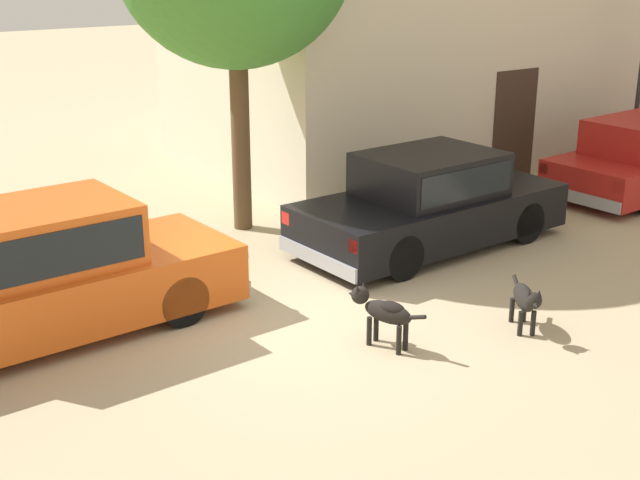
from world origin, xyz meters
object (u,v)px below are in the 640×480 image
stray_dog_spotted (526,300)px  stray_dog_tan (382,310)px  parked_sedan_second (430,201)px  parked_sedan_nearest (45,272)px

stray_dog_spotted → stray_dog_tan: 1.74m
parked_sedan_second → stray_dog_spotted: (-1.08, -2.93, -0.31)m
parked_sedan_second → stray_dog_spotted: bearing=-113.2°
parked_sedan_second → stray_dog_tan: size_ratio=4.43×
parked_sedan_nearest → parked_sedan_second: bearing=-4.9°
parked_sedan_second → stray_dog_spotted: parked_sedan_second is taller
parked_sedan_nearest → stray_dog_tan: bearing=-42.8°
stray_dog_tan → parked_sedan_nearest: bearing=32.3°
stray_dog_spotted → parked_sedan_second: bearing=-168.4°
parked_sedan_nearest → parked_sedan_second: size_ratio=1.04×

